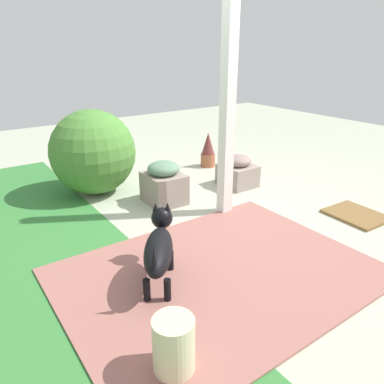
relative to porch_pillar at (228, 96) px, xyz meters
name	(u,v)px	position (x,y,z in m)	size (l,w,h in m)	color
ground_plane	(225,220)	(-0.17, 0.13, -1.23)	(12.00, 12.00, 0.00)	#ADB19A
brick_path	(219,273)	(-0.89, 0.80, -1.22)	(1.80, 2.40, 0.02)	#996056
porch_pillar	(228,96)	(0.00, 0.00, 0.00)	(0.12, 0.12, 2.46)	white
stone_planter_nearest	(238,172)	(0.52, -0.66, -1.04)	(0.44, 0.39, 0.41)	gray
stone_planter_mid	(164,183)	(0.60, 0.40, -1.00)	(0.47, 0.41, 0.49)	gray
round_shrub	(93,152)	(1.35, 0.91, -0.72)	(1.01, 1.01, 1.01)	#477D31
terracotta_pot_spiky	(208,150)	(1.38, -0.84, -0.99)	(0.21, 0.21, 0.51)	#A15638
dog	(159,247)	(-0.70, 1.22, -0.93)	(0.70, 0.56, 0.52)	black
ceramic_urn	(174,346)	(-1.47, 1.59, -1.06)	(0.24, 0.24, 0.34)	beige
doormat	(356,215)	(-0.91, -1.07, -1.21)	(0.57, 0.48, 0.03)	brown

